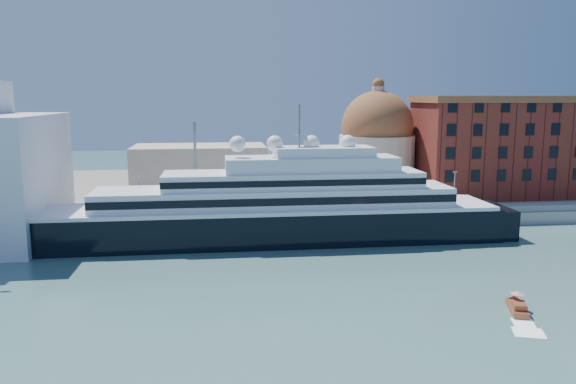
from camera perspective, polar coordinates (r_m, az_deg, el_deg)
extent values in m
plane|color=#396362|center=(78.19, 4.96, -9.06)|extent=(400.00, 400.00, 0.00)
cube|color=gray|center=(110.14, 1.26, -2.83)|extent=(180.00, 10.00, 2.50)
cube|color=slate|center=(150.15, -1.03, 0.43)|extent=(260.00, 72.00, 2.00)
cube|color=slate|center=(105.40, 1.63, -2.37)|extent=(180.00, 0.10, 1.20)
cube|color=black|center=(98.33, -2.55, -3.71)|extent=(82.60, 12.71, 6.88)
cone|color=black|center=(104.36, -27.11, -4.00)|extent=(10.59, 12.71, 12.71)
cube|color=black|center=(109.60, 19.54, -2.99)|extent=(6.35, 11.65, 6.35)
cube|color=white|center=(97.54, -2.57, -1.59)|extent=(80.48, 12.92, 0.64)
cube|color=white|center=(97.37, -1.33, -0.47)|extent=(61.42, 10.59, 3.18)
cube|color=black|center=(92.19, -1.00, -1.04)|extent=(61.42, 0.15, 1.27)
cube|color=white|center=(97.27, 0.52, 1.30)|extent=(44.48, 9.53, 2.75)
cube|color=white|center=(97.39, 2.38, 2.87)|extent=(29.65, 8.47, 2.54)
cube|color=white|center=(97.54, 3.62, 4.12)|extent=(16.94, 7.41, 1.69)
cylinder|color=slate|center=(96.51, 1.16, 6.73)|extent=(0.32, 0.32, 7.41)
sphere|color=white|center=(95.75, -5.15, 4.89)|extent=(2.75, 2.75, 2.75)
sphere|color=white|center=(96.19, -1.35, 4.95)|extent=(2.75, 2.75, 2.75)
sphere|color=white|center=(97.04, 2.39, 4.98)|extent=(2.75, 2.75, 2.75)
sphere|color=white|center=(98.29, 6.06, 5.00)|extent=(2.75, 2.75, 2.75)
cube|color=brown|center=(72.79, 22.26, -10.95)|extent=(3.36, 5.60, 0.89)
cube|color=brown|center=(71.73, 22.44, -10.63)|extent=(2.04, 2.55, 0.71)
cylinder|color=slate|center=(72.84, 22.25, -10.01)|extent=(0.05, 0.05, 1.42)
cone|color=red|center=(72.58, 22.29, -9.42)|extent=(1.59, 1.59, 0.35)
cube|color=maroon|center=(142.18, 21.41, 4.12)|extent=(42.00, 18.00, 22.00)
cube|color=brown|center=(141.67, 21.70, 8.75)|extent=(43.00, 19.00, 1.50)
cylinder|color=beige|center=(136.69, 8.96, 2.79)|extent=(18.00, 18.00, 14.00)
sphere|color=brown|center=(135.93, 9.05, 6.56)|extent=(17.00, 17.00, 17.00)
cylinder|color=beige|center=(135.76, 9.14, 9.93)|extent=(3.00, 3.00, 3.00)
cube|color=beige|center=(131.80, 3.31, 1.76)|extent=(18.00, 14.00, 10.00)
cube|color=beige|center=(131.54, -8.94, 2.09)|extent=(30.00, 16.00, 12.00)
cylinder|color=slate|center=(105.96, -14.74, -0.75)|extent=(0.24, 0.24, 8.00)
cube|color=slate|center=(105.33, -14.84, 1.45)|extent=(0.80, 0.30, 0.25)
cylinder|color=slate|center=(106.20, 1.51, -0.41)|extent=(0.24, 0.24, 8.00)
cube|color=slate|center=(105.57, 1.52, 1.78)|extent=(0.80, 0.30, 0.25)
cylinder|color=slate|center=(114.59, 16.51, -0.06)|extent=(0.24, 0.24, 8.00)
cube|color=slate|center=(113.99, 16.61, 1.97)|extent=(0.80, 0.30, 0.25)
cylinder|color=slate|center=(106.31, -9.37, 2.20)|extent=(0.50, 0.50, 18.00)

